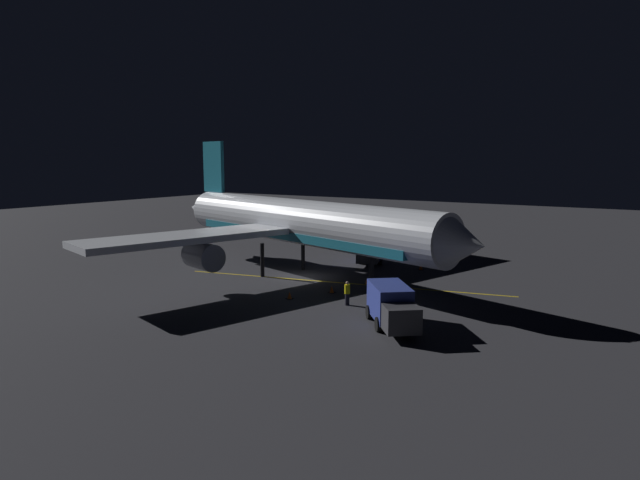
# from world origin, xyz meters

# --- Properties ---
(ground_plane) EXTENTS (180.00, 180.00, 0.20)m
(ground_plane) POSITION_xyz_m (0.00, 0.00, -0.10)
(ground_plane) COLOR #2E2E33
(apron_guide_stripe) EXTENTS (6.46, 27.83, 0.01)m
(apron_guide_stripe) POSITION_xyz_m (-0.03, 4.00, 0.00)
(apron_guide_stripe) COLOR gold
(apron_guide_stripe) RESTS_ON ground_plane
(airliner) EXTENTS (36.88, 37.39, 12.17)m
(airliner) POSITION_xyz_m (-0.17, -0.59, 4.75)
(airliner) COLOR silver
(airliner) RESTS_ON ground_plane
(baggage_truck) EXTENTS (5.71, 5.22, 2.57)m
(baggage_truck) POSITION_xyz_m (8.97, 13.02, 1.30)
(baggage_truck) COLOR navy
(baggage_truck) RESTS_ON ground_plane
(catering_truck) EXTENTS (6.51, 3.91, 2.26)m
(catering_truck) POSITION_xyz_m (-9.63, 2.02, 1.19)
(catering_truck) COLOR navy
(catering_truck) RESTS_ON ground_plane
(ground_crew_worker) EXTENTS (0.40, 0.40, 1.74)m
(ground_crew_worker) POSITION_xyz_m (5.92, 8.10, 0.89)
(ground_crew_worker) COLOR black
(ground_crew_worker) RESTS_ON ground_plane
(traffic_cone_near_left) EXTENTS (0.50, 0.50, 0.55)m
(traffic_cone_near_left) POSITION_xyz_m (-8.93, 7.59, 0.25)
(traffic_cone_near_left) COLOR #EA590F
(traffic_cone_near_left) RESTS_ON ground_plane
(traffic_cone_near_right) EXTENTS (0.50, 0.50, 0.55)m
(traffic_cone_near_right) POSITION_xyz_m (-0.81, 6.15, 0.25)
(traffic_cone_near_right) COLOR #EA590F
(traffic_cone_near_right) RESTS_ON ground_plane
(traffic_cone_under_wing) EXTENTS (0.50, 0.50, 0.55)m
(traffic_cone_under_wing) POSITION_xyz_m (6.68, 3.58, 0.25)
(traffic_cone_under_wing) COLOR #EA590F
(traffic_cone_under_wing) RESTS_ON ground_plane
(traffic_cone_far) EXTENTS (0.50, 0.50, 0.55)m
(traffic_cone_far) POSITION_xyz_m (3.37, 5.25, 0.25)
(traffic_cone_far) COLOR #EA590F
(traffic_cone_far) RESTS_ON ground_plane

